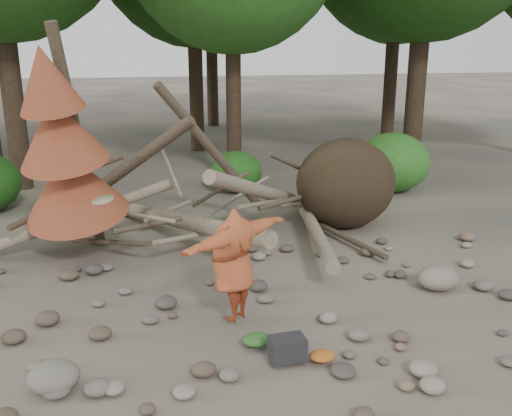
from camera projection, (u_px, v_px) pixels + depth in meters
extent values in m
plane|color=#514C44|center=(280.00, 330.00, 8.20)|extent=(120.00, 120.00, 0.00)
ellipsoid|color=#332619|center=(346.00, 183.00, 12.48)|extent=(2.20, 1.87, 1.98)
cylinder|color=gray|center=(185.00, 221.00, 11.30)|extent=(2.61, 5.11, 1.08)
cylinder|color=gray|center=(267.00, 193.00, 12.04)|extent=(3.18, 3.71, 1.90)
cylinder|color=brown|center=(120.00, 173.00, 11.66)|extent=(3.08, 1.91, 2.49)
cylinder|color=gray|center=(313.00, 225.00, 11.70)|extent=(1.13, 4.98, 0.43)
cylinder|color=brown|center=(210.00, 148.00, 12.12)|extent=(2.39, 1.03, 2.89)
cylinder|color=gray|center=(80.00, 216.00, 11.13)|extent=(3.71, 0.86, 1.20)
cylinder|color=#4C3F30|center=(107.00, 242.00, 10.88)|extent=(1.52, 1.70, 0.49)
cylinder|color=gray|center=(237.00, 197.00, 12.13)|extent=(1.57, 0.85, 0.69)
cylinder|color=#4C3F30|center=(303.00, 170.00, 12.82)|extent=(1.92, 1.25, 1.10)
cylinder|color=gray|center=(170.00, 170.00, 11.46)|extent=(0.37, 1.42, 0.85)
cylinder|color=#4C3F30|center=(345.00, 237.00, 11.60)|extent=(0.79, 2.54, 0.12)
cylinder|color=gray|center=(198.00, 235.00, 10.81)|extent=(1.78, 1.11, 0.29)
cylinder|color=#4C3F30|center=(78.00, 142.00, 10.54)|extent=(0.67, 1.13, 4.35)
cone|color=brown|center=(71.00, 183.00, 10.41)|extent=(2.06, 2.13, 1.86)
cone|color=brown|center=(58.00, 130.00, 9.91)|extent=(1.71, 1.78, 1.65)
cone|color=brown|center=(46.00, 78.00, 9.46)|extent=(1.23, 1.30, 1.41)
cylinder|color=#38281C|center=(4.00, 21.00, 14.80)|extent=(0.56, 0.56, 8.96)
cylinder|color=#38281C|center=(233.00, 56.00, 16.01)|extent=(0.44, 0.44, 7.14)
cylinder|color=#38281C|center=(422.00, 16.00, 17.48)|extent=(0.60, 0.60, 9.45)
cylinder|color=#38281C|center=(195.00, 32.00, 20.39)|extent=(0.52, 0.52, 8.54)
cylinder|color=#38281C|center=(393.00, 39.00, 21.62)|extent=(0.50, 0.50, 8.12)
cylinder|color=#38281C|center=(211.00, 32.00, 26.57)|extent=(0.54, 0.54, 8.75)
cylinder|color=#38281C|center=(394.00, 42.00, 28.08)|extent=(0.46, 0.46, 7.84)
ellipsoid|color=#27641D|center=(236.00, 172.00, 15.51)|extent=(1.40, 1.40, 1.12)
ellipsoid|color=#317725|center=(393.00, 162.00, 15.55)|extent=(2.00, 2.00, 1.60)
imported|color=#A94926|center=(233.00, 265.00, 8.14)|extent=(2.00, 1.69, 1.69)
cylinder|color=#897957|center=(103.00, 200.00, 7.35)|extent=(0.35, 0.36, 0.11)
cube|color=black|center=(287.00, 352.00, 7.32)|extent=(0.47, 0.33, 0.30)
ellipsoid|color=#2D5A24|center=(257.00, 343.00, 7.70)|extent=(0.40, 0.33, 0.15)
ellipsoid|color=#AC591D|center=(322.00, 359.00, 7.33)|extent=(0.34, 0.28, 0.12)
ellipsoid|color=slate|center=(53.00, 377.00, 6.73)|extent=(0.61, 0.55, 0.37)
ellipsoid|color=gray|center=(438.00, 278.00, 9.49)|extent=(0.68, 0.61, 0.41)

